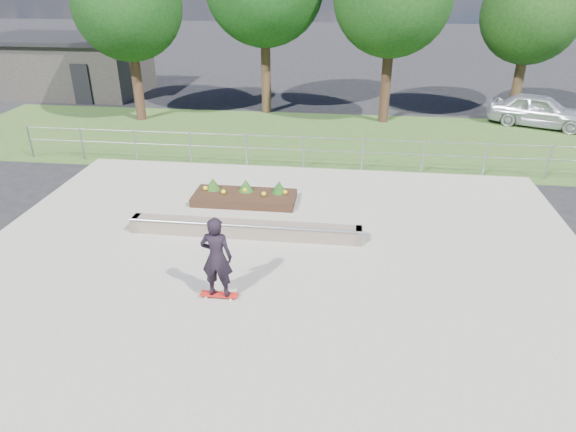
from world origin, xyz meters
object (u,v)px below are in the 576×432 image
object	(u,v)px
skateboarder	(217,258)
parked_car	(540,110)
grind_ledge	(245,229)
planter_bed	(245,195)

from	to	relation	value
skateboarder	parked_car	bearing A→B (deg)	53.58
grind_ledge	skateboarder	distance (m)	2.85
parked_car	grind_ledge	bearing A→B (deg)	160.48
grind_ledge	parked_car	distance (m)	15.93
planter_bed	skateboarder	world-z (taller)	skateboarder
planter_bed	skateboarder	distance (m)	4.99
grind_ledge	planter_bed	size ratio (longest dim) A/B	2.00
grind_ledge	planter_bed	xyz separation A→B (m)	(-0.44, 2.17, -0.02)
planter_bed	parked_car	world-z (taller)	parked_car
grind_ledge	parked_car	xyz separation A→B (m)	(10.71, 11.78, 0.44)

